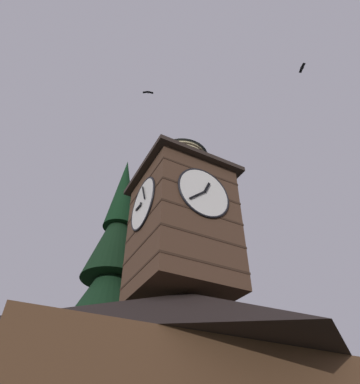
{
  "coord_description": "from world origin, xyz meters",
  "views": [
    {
      "loc": [
        6.49,
        11.41,
        1.34
      ],
      "look_at": [
        -0.21,
        -1.1,
        12.6
      ],
      "focal_mm": 31.18,
      "sensor_mm": 36.0,
      "label": 1
    }
  ],
  "objects_px": {
    "flying_bird_high": "(148,92)",
    "flying_bird_low": "(302,68)",
    "clock_tower": "(182,217)",
    "moon": "(182,311)",
    "building_main": "(190,382)",
    "pine_tree_behind": "(108,310)"
  },
  "relations": [
    {
      "from": "pine_tree_behind",
      "to": "building_main",
      "type": "bearing_deg",
      "value": 101.57
    },
    {
      "from": "clock_tower",
      "to": "flying_bird_high",
      "type": "relative_size",
      "value": 13.96
    },
    {
      "from": "pine_tree_behind",
      "to": "flying_bird_high",
      "type": "xyz_separation_m",
      "value": [
        0.78,
        5.34,
        12.83
      ]
    },
    {
      "from": "clock_tower",
      "to": "moon",
      "type": "bearing_deg",
      "value": -118.42
    },
    {
      "from": "building_main",
      "to": "pine_tree_behind",
      "type": "xyz_separation_m",
      "value": [
        1.36,
        -6.63,
        4.25
      ]
    },
    {
      "from": "flying_bird_high",
      "to": "flying_bird_low",
      "type": "relative_size",
      "value": 1.01
    },
    {
      "from": "building_main",
      "to": "moon",
      "type": "relative_size",
      "value": 9.58
    },
    {
      "from": "pine_tree_behind",
      "to": "moon",
      "type": "height_order",
      "value": "pine_tree_behind"
    },
    {
      "from": "flying_bird_high",
      "to": "pine_tree_behind",
      "type": "bearing_deg",
      "value": -98.27
    },
    {
      "from": "clock_tower",
      "to": "flying_bird_low",
      "type": "relative_size",
      "value": 14.09
    },
    {
      "from": "flying_bird_high",
      "to": "flying_bird_low",
      "type": "bearing_deg",
      "value": 141.35
    },
    {
      "from": "flying_bird_low",
      "to": "clock_tower",
      "type": "bearing_deg",
      "value": -45.46
    },
    {
      "from": "clock_tower",
      "to": "flying_bird_high",
      "type": "distance_m",
      "value": 9.95
    },
    {
      "from": "pine_tree_behind",
      "to": "moon",
      "type": "distance_m",
      "value": 27.26
    },
    {
      "from": "building_main",
      "to": "flying_bird_low",
      "type": "height_order",
      "value": "flying_bird_low"
    },
    {
      "from": "clock_tower",
      "to": "moon",
      "type": "height_order",
      "value": "moon"
    },
    {
      "from": "clock_tower",
      "to": "flying_bird_low",
      "type": "bearing_deg",
      "value": 134.54
    },
    {
      "from": "clock_tower",
      "to": "flying_bird_high",
      "type": "height_order",
      "value": "flying_bird_high"
    },
    {
      "from": "flying_bird_high",
      "to": "flying_bird_low",
      "type": "height_order",
      "value": "flying_bird_high"
    },
    {
      "from": "moon",
      "to": "flying_bird_low",
      "type": "distance_m",
      "value": 33.51
    },
    {
      "from": "building_main",
      "to": "clock_tower",
      "type": "height_order",
      "value": "clock_tower"
    },
    {
      "from": "pine_tree_behind",
      "to": "flying_bird_low",
      "type": "bearing_deg",
      "value": 121.23
    }
  ]
}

